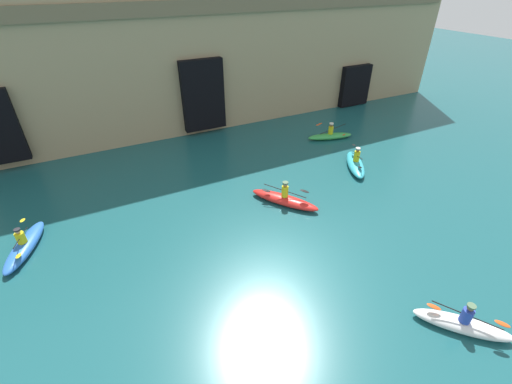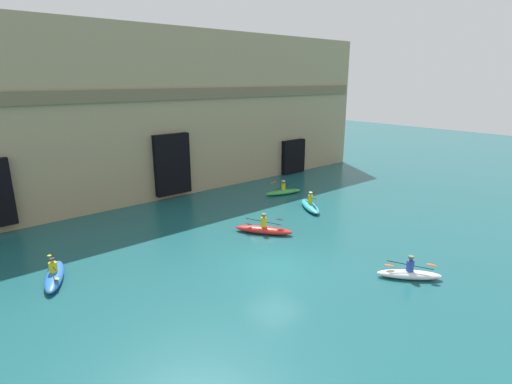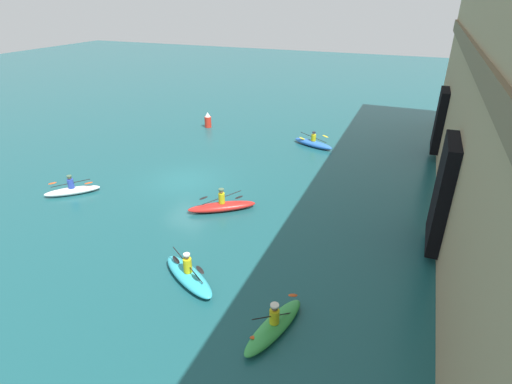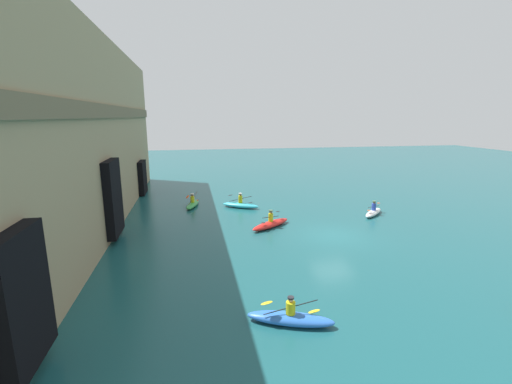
% 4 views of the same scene
% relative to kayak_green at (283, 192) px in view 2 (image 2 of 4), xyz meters
% --- Properties ---
extents(ground_plane, '(120.00, 120.00, 0.00)m').
position_rel_kayak_green_xyz_m(ground_plane, '(-9.00, -8.74, -0.23)').
color(ground_plane, '#195156').
extents(cliff_bluff, '(41.59, 6.94, 12.41)m').
position_rel_kayak_green_xyz_m(cliff_bluff, '(-6.93, 8.11, 5.95)').
color(cliff_bluff, '#9E8966').
rests_on(cliff_bluff, ground).
extents(kayak_green, '(3.15, 1.48, 1.14)m').
position_rel_kayak_green_xyz_m(kayak_green, '(0.00, 0.00, 0.00)').
color(kayak_green, green).
rests_on(kayak_green, ground).
extents(kayak_white, '(2.44, 2.56, 1.11)m').
position_rel_kayak_green_xyz_m(kayak_white, '(-5.19, -13.63, 0.01)').
color(kayak_white, white).
rests_on(kayak_white, ground).
extents(kayak_red, '(2.58, 3.26, 1.22)m').
position_rel_kayak_green_xyz_m(kayak_red, '(-6.62, -5.18, 0.03)').
color(kayak_red, red).
rests_on(kayak_red, ground).
extents(kayak_cyan, '(2.32, 3.15, 1.25)m').
position_rel_kayak_green_xyz_m(kayak_cyan, '(-1.16, -3.90, 0.03)').
color(kayak_cyan, '#33B2C6').
rests_on(kayak_cyan, ground).
extents(kayak_blue, '(1.82, 3.25, 1.09)m').
position_rel_kayak_green_xyz_m(kayak_blue, '(-17.62, -3.33, 0.02)').
color(kayak_blue, blue).
rests_on(kayak_blue, ground).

